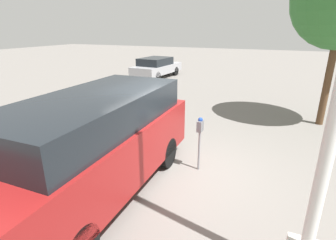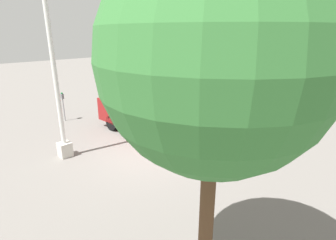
{
  "view_description": "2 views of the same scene",
  "coord_description": "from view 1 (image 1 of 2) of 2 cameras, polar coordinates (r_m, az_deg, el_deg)",
  "views": [
    {
      "loc": [
        5.2,
        1.94,
        3.27
      ],
      "look_at": [
        -0.52,
        -0.56,
        1.07
      ],
      "focal_mm": 28.0,
      "sensor_mm": 36.0,
      "label": 1
    },
    {
      "loc": [
        -7.06,
        6.33,
        4.45
      ],
      "look_at": [
        -0.11,
        -0.88,
        1.13
      ],
      "focal_mm": 28.0,
      "sensor_mm": 36.0,
      "label": 2
    }
  ],
  "objects": [
    {
      "name": "parking_meter_near",
      "position": [
        6.13,
        6.96,
        -2.56
      ],
      "size": [
        0.2,
        0.12,
        1.34
      ],
      "rotation": [
        0.0,
        0.0,
        -0.05
      ],
      "color": "gray",
      "rests_on": "ground"
    },
    {
      "name": "ground_plane",
      "position": [
        6.44,
        2.74,
        -11.08
      ],
      "size": [
        80.0,
        80.0,
        0.0
      ],
      "primitive_type": "plane",
      "color": "slate"
    },
    {
      "name": "lamp_post",
      "position": [
        3.39,
        32.24,
        -1.62
      ],
      "size": [
        0.44,
        0.44,
        6.6
      ],
      "color": "beige",
      "rests_on": "ground"
    },
    {
      "name": "car_distant",
      "position": [
        18.41,
        -2.53,
        11.49
      ],
      "size": [
        4.33,
        2.11,
        1.36
      ],
      "rotation": [
        0.0,
        0.0,
        3.05
      ],
      "color": "#9E9EA3",
      "rests_on": "ground"
    },
    {
      "name": "parked_van",
      "position": [
        5.34,
        -15.59,
        -4.75
      ],
      "size": [
        5.23,
        2.05,
        2.08
      ],
      "rotation": [
        0.0,
        0.0,
        0.02
      ],
      "color": "maroon",
      "rests_on": "ground"
    }
  ]
}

